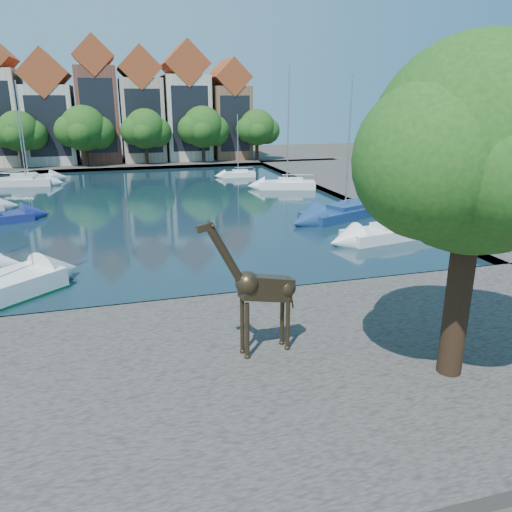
{
  "coord_description": "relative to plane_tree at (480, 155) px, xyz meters",
  "views": [
    {
      "loc": [
        -2.79,
        -21.43,
        9.23
      ],
      "look_at": [
        2.78,
        -2.0,
        2.85
      ],
      "focal_mm": 35.0,
      "sensor_mm": 36.0,
      "label": 1
    }
  ],
  "objects": [
    {
      "name": "far_tree_east",
      "position": [
        2.49,
        59.5,
        -2.43
      ],
      "size": [
        7.54,
        5.8,
        7.84
      ],
      "color": "#332114",
      "rests_on": "far_quay"
    },
    {
      "name": "water_basin",
      "position": [
        -7.62,
        33.01,
        -7.63
      ],
      "size": [
        38.0,
        50.0,
        0.08
      ],
      "primitive_type": "cube",
      "color": "black",
      "rests_on": "ground"
    },
    {
      "name": "townhouse_east_inner",
      "position": [
        -5.62,
        64.99,
        0.06
      ],
      "size": [
        5.94,
        9.18,
        15.79
      ],
      "color": "tan",
      "rests_on": "far_quay"
    },
    {
      "name": "townhouse_east_end",
      "position": [
        7.38,
        64.99,
        -0.56
      ],
      "size": [
        5.44,
        9.18,
        14.43
      ],
      "color": "brown",
      "rests_on": "far_quay"
    },
    {
      "name": "near_quay",
      "position": [
        -7.62,
        2.01,
        -7.42
      ],
      "size": [
        50.0,
        14.0,
        0.5
      ],
      "primitive_type": "cube",
      "color": "#524C47",
      "rests_on": "ground"
    },
    {
      "name": "right_quay",
      "position": [
        17.38,
        33.01,
        -7.42
      ],
      "size": [
        14.0,
        52.0,
        0.5
      ],
      "primitive_type": "cube",
      "color": "#524C47",
      "rests_on": "ground"
    },
    {
      "name": "townhouse_center",
      "position": [
        -11.62,
        64.99,
        0.69
      ],
      "size": [
        5.44,
        9.18,
        16.93
      ],
      "color": "brown",
      "rests_on": "far_quay"
    },
    {
      "name": "far_quay",
      "position": [
        -7.62,
        65.01,
        -7.42
      ],
      "size": [
        60.0,
        16.0,
        0.5
      ],
      "primitive_type": "cube",
      "color": "#524C47",
      "rests_on": "ground"
    },
    {
      "name": "plane_tree",
      "position": [
        0.0,
        0.0,
        0.0
      ],
      "size": [
        8.32,
        6.4,
        10.62
      ],
      "color": "#332114",
      "rests_on": "near_quay"
    },
    {
      "name": "far_tree_mid_west",
      "position": [
        -13.51,
        59.5,
        -2.38
      ],
      "size": [
        7.8,
        6.0,
        8.0
      ],
      "color": "#332114",
      "rests_on": "far_quay"
    },
    {
      "name": "sailboat_right_a",
      "position": [
        7.38,
        16.74,
        -7.02
      ],
      "size": [
        6.94,
        3.48,
        9.74
      ],
      "color": "silver",
      "rests_on": "water_basin"
    },
    {
      "name": "ground",
      "position": [
        -7.62,
        9.01,
        -7.67
      ],
      "size": [
        160.0,
        160.0,
        0.0
      ],
      "primitive_type": "plane",
      "color": "#38332B",
      "rests_on": "ground"
    },
    {
      "name": "sailboat_left_e",
      "position": [
        -19.62,
        47.27,
        -6.99
      ],
      "size": [
        5.66,
        2.68,
        10.5
      ],
      "color": "beige",
      "rests_on": "water_basin"
    },
    {
      "name": "sailboat_left_d",
      "position": [
        -19.62,
        49.0,
        -6.98
      ],
      "size": [
        6.48,
        4.28,
        11.08
      ],
      "color": "silver",
      "rests_on": "water_basin"
    },
    {
      "name": "townhouse_west_inner",
      "position": [
        -18.12,
        64.99,
        -0.32
      ],
      "size": [
        6.43,
        9.18,
        15.15
      ],
      "color": "beige",
      "rests_on": "far_quay"
    },
    {
      "name": "sailboat_right_b",
      "position": [
        7.38,
        23.47,
        -7.03
      ],
      "size": [
        8.36,
        5.55,
        10.92
      ],
      "color": "navy",
      "rests_on": "water_basin"
    },
    {
      "name": "giraffe_statue",
      "position": [
        -5.84,
        3.05,
        -4.71
      ],
      "size": [
        3.5,
        0.88,
        5.0
      ],
      "color": "#312718",
      "rests_on": "near_quay"
    },
    {
      "name": "sailboat_right_d",
      "position": [
        4.38,
        47.05,
        -7.11
      ],
      "size": [
        4.11,
        1.5,
        7.41
      ],
      "color": "white",
      "rests_on": "water_basin"
    },
    {
      "name": "far_tree_west",
      "position": [
        -21.52,
        59.5,
        -2.6
      ],
      "size": [
        6.76,
        5.2,
        7.36
      ],
      "color": "#332114",
      "rests_on": "far_quay"
    },
    {
      "name": "far_tree_mid_east",
      "position": [
        -5.52,
        59.5,
        -2.54
      ],
      "size": [
        7.02,
        5.4,
        7.52
      ],
      "color": "#332114",
      "rests_on": "far_quay"
    },
    {
      "name": "sailboat_right_c",
      "position": [
        7.36,
        37.48,
        -6.94
      ],
      "size": [
        6.2,
        3.58,
        12.35
      ],
      "color": "white",
      "rests_on": "water_basin"
    },
    {
      "name": "townhouse_east_mid",
      "position": [
        0.88,
        64.99,
        0.43
      ],
      "size": [
        6.43,
        9.18,
        16.65
      ],
      "color": "beige",
      "rests_on": "far_quay"
    },
    {
      "name": "far_tree_far_east",
      "position": [
        10.48,
        59.5,
        -2.6
      ],
      "size": [
        6.76,
        5.2,
        7.36
      ],
      "color": "#332114",
      "rests_on": "far_quay"
    }
  ]
}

